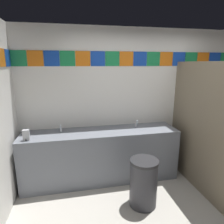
# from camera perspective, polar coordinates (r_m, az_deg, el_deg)

# --- Properties ---
(wall_back) EXTENTS (4.19, 0.09, 2.57)m
(wall_back) POSITION_cam_1_polar(r_m,az_deg,el_deg) (3.67, 7.50, 3.07)
(wall_back) COLOR white
(wall_back) RESTS_ON ground_plane
(vanity_counter) EXTENTS (2.59, 0.58, 0.88)m
(vanity_counter) POSITION_cam_1_polar(r_m,az_deg,el_deg) (3.46, -3.18, -12.31)
(vanity_counter) COLOR slate
(vanity_counter) RESTS_ON ground_plane
(faucet_left) EXTENTS (0.04, 0.10, 0.14)m
(faucet_left) POSITION_cam_1_polar(r_m,az_deg,el_deg) (3.34, -14.62, -4.78)
(faucet_left) COLOR silver
(faucet_left) RESTS_ON vanity_counter
(faucet_right) EXTENTS (0.04, 0.10, 0.14)m
(faucet_right) POSITION_cam_1_polar(r_m,az_deg,el_deg) (3.51, 7.04, -3.51)
(faucet_right) COLOR silver
(faucet_right) RESTS_ON vanity_counter
(soap_dispenser) EXTENTS (0.09, 0.09, 0.16)m
(soap_dispenser) POSITION_cam_1_polar(r_m,az_deg,el_deg) (3.15, -23.63, -6.15)
(soap_dispenser) COLOR #B7BABF
(soap_dispenser) RESTS_ON vanity_counter
(stall_divider) EXTENTS (0.92, 1.56, 2.01)m
(stall_divider) POSITION_cam_1_polar(r_m,az_deg,el_deg) (3.27, 28.81, -5.21)
(stall_divider) COLOR #726651
(stall_divider) RESTS_ON ground_plane
(toilet) EXTENTS (0.39, 0.49, 0.74)m
(toilet) POSITION_cam_1_polar(r_m,az_deg,el_deg) (4.19, 27.74, -11.34)
(toilet) COLOR white
(toilet) RESTS_ON ground_plane
(trash_bin) EXTENTS (0.39, 0.39, 0.69)m
(trash_bin) POSITION_cam_1_polar(r_m,az_deg,el_deg) (2.97, 9.09, -19.55)
(trash_bin) COLOR #333338
(trash_bin) RESTS_ON ground_plane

